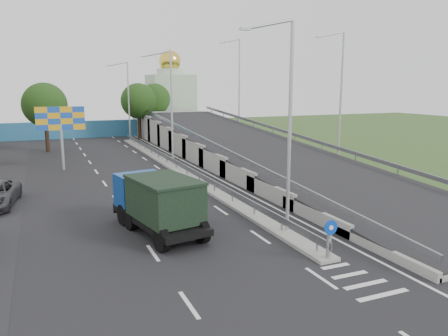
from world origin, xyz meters
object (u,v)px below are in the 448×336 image
billboard (61,122)px  dump_truck (157,201)px  church (171,97)px  lamp_post_mid (170,102)px  lamp_post_far (127,97)px  lamp_post_near (287,117)px  sign_bollard (329,239)px

billboard → dump_truck: billboard is taller
church → dump_truck: (-15.55, -51.23, -3.70)m
lamp_post_mid → billboard: lamp_post_mid is taller
lamp_post_far → church: church is taller
dump_truck → church: bearing=62.4°
lamp_post_mid → lamp_post_far: same height
lamp_post_near → sign_bollard: bearing=-91.6°
sign_bollard → billboard: bearing=109.2°
lamp_post_mid → lamp_post_far: (0.00, 20.00, 0.00)m
billboard → church: bearing=59.3°
lamp_post_far → billboard: 20.24m
lamp_post_mid → lamp_post_far: bearing=90.0°
lamp_post_mid → church: 35.41m
church → billboard: (-19.00, -32.00, -1.12)m
sign_bollard → lamp_post_far: (0.11, 43.83, 4.77)m
lamp_post_mid → lamp_post_far: 20.00m
sign_bollard → lamp_post_far: bearing=89.9°
sign_bollard → lamp_post_near: size_ratio=0.17×
sign_bollard → lamp_post_near: 6.12m
sign_bollard → dump_truck: 8.63m
church → dump_truck: 53.67m
lamp_post_near → dump_truck: bearing=153.9°
lamp_post_near → dump_truck: size_ratio=1.46×
sign_bollard → lamp_post_far: lamp_post_far is taller
lamp_post_far → sign_bollard: bearing=-90.1°
dump_truck → billboard: bearing=89.5°
lamp_post_mid → billboard: bearing=167.6°
sign_bollard → lamp_post_near: bearing=88.4°
lamp_post_near → dump_truck: (-5.66, 2.77, -4.20)m
lamp_post_near → church: 54.90m
dump_truck → lamp_post_mid: bearing=61.2°
lamp_post_far → dump_truck: (-5.66, -37.23, -4.20)m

